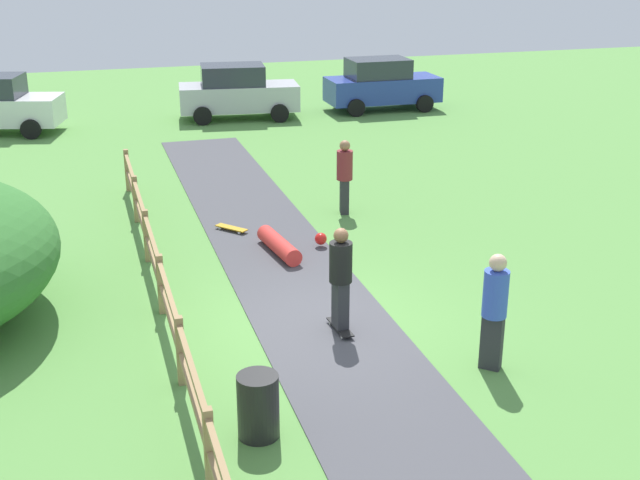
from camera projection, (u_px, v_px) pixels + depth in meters
name	position (u px, v px, depth m)	size (l,w,h in m)	color
ground_plane	(324.00, 325.00, 14.26)	(60.00, 60.00, 0.00)	#568E42
asphalt_path	(324.00, 324.00, 14.26)	(2.40, 28.00, 0.02)	#47474C
wooden_fence	(169.00, 308.00, 13.34)	(0.12, 18.12, 1.10)	#997A51
trash_bin	(258.00, 406.00, 10.99)	(0.56, 0.56, 0.90)	black
skater_riding	(341.00, 275.00, 13.66)	(0.40, 0.81, 1.83)	black
skater_fallen	(282.00, 245.00, 17.35)	(1.36, 1.70, 0.36)	red
skateboard_loose	(231.00, 228.00, 18.67)	(0.67, 0.74, 0.08)	#BF8C19
bystander_blue	(495.00, 306.00, 12.51)	(0.54, 0.54, 1.88)	#2D2D33
bystander_maroon	(345.00, 173.00, 19.60)	(0.45, 0.45, 1.78)	#2D2D33
parked_car_silver	(237.00, 92.00, 29.71)	(4.37, 2.38, 1.92)	#B7B7BC
parked_car_blue	(381.00, 84.00, 31.16)	(4.20, 2.01, 1.92)	#283D99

